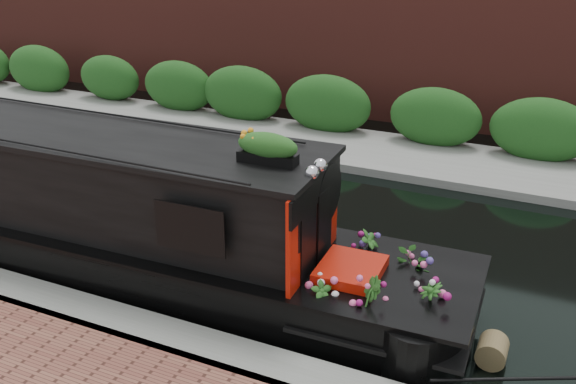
% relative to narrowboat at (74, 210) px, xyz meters
% --- Properties ---
extents(ground, '(80.00, 80.00, 0.00)m').
position_rel_narrowboat_xyz_m(ground, '(1.39, 1.93, -0.78)').
color(ground, black).
rests_on(ground, ground).
extents(near_bank_coping, '(40.00, 0.60, 0.50)m').
position_rel_narrowboat_xyz_m(near_bank_coping, '(1.39, -1.37, -0.78)').
color(near_bank_coping, gray).
rests_on(near_bank_coping, ground).
extents(far_bank_path, '(40.00, 2.40, 0.34)m').
position_rel_narrowboat_xyz_m(far_bank_path, '(1.39, 6.13, -0.78)').
color(far_bank_path, gray).
rests_on(far_bank_path, ground).
extents(far_hedge, '(40.00, 1.10, 2.80)m').
position_rel_narrowboat_xyz_m(far_hedge, '(1.39, 7.03, -0.78)').
color(far_hedge, '#1E4F1A').
rests_on(far_hedge, ground).
extents(far_brick_wall, '(40.00, 1.00, 8.00)m').
position_rel_narrowboat_xyz_m(far_brick_wall, '(1.39, 9.13, -0.78)').
color(far_brick_wall, maroon).
rests_on(far_brick_wall, ground).
extents(narrowboat, '(11.23, 2.31, 2.62)m').
position_rel_narrowboat_xyz_m(narrowboat, '(0.00, 0.00, 0.00)').
color(narrowboat, black).
rests_on(narrowboat, ground).
extents(rope_fender, '(0.34, 0.37, 0.34)m').
position_rel_narrowboat_xyz_m(rope_fender, '(6.07, -0.00, -0.61)').
color(rope_fender, brown).
rests_on(rope_fender, ground).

